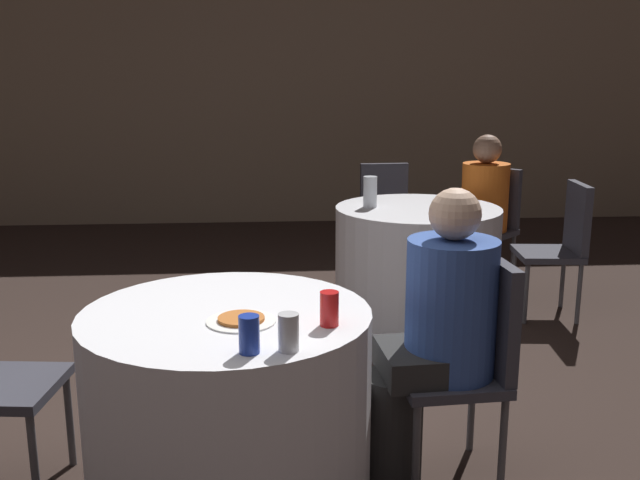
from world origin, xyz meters
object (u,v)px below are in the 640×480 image
Objects in this scene: chair_far_northeast at (490,216)px; pizza_plate_near at (241,320)px; chair_far_east at (563,238)px; soda_can_red at (329,309)px; soda_can_blue at (249,334)px; person_orange_shirt at (480,212)px; chair_far_north at (386,211)px; soda_can_silver at (289,332)px; table_near at (229,404)px; table_far at (416,262)px; bottle_far at (370,192)px; person_blue_shirt at (434,336)px; chair_near_east at (472,350)px.

chair_far_northeast is 3.31m from pizza_plate_near.
chair_far_east reaches higher than soda_can_red.
soda_can_blue is 0.35m from soda_can_red.
chair_far_north is at bearing 13.78° from person_orange_shirt.
soda_can_blue is 1.00× the size of soda_can_silver.
table_far is at bearing 60.61° from table_near.
pizza_plate_near is 0.33m from soda_can_silver.
bottle_far reaches higher than pizza_plate_near.
chair_far_north is at bearing 49.26° from chair_far_east.
chair_far_northeast is 0.76× the size of person_blue_shirt.
chair_far_north reaches higher than soda_can_red.
chair_far_east is 7.34× the size of soda_can_silver.
table_far is 2.01m from person_blue_shirt.
table_far is at bearing -9.57° from chair_near_east.
soda_can_silver is (0.22, -0.39, 0.43)m from table_near.
chair_near_east is 7.34× the size of soda_can_red.
bottle_far is (-0.89, -0.51, 0.25)m from person_orange_shirt.
chair_far_east is 1.00× the size of chair_far_north.
soda_can_red is 0.60× the size of bottle_far.
soda_can_silver is at bearing -60.54° from table_near.
chair_far_north is 3.53m from soda_can_blue.
table_near is at bearing 102.19° from chair_far_northeast.
person_blue_shirt is 9.63× the size of soda_can_red.
soda_can_red is at bearing -11.09° from pizza_plate_near.
soda_can_silver is at bearing 4.29° from soda_can_blue.
bottle_far is at bearing 73.47° from soda_can_blue.
table_far is 0.94× the size of person_orange_shirt.
soda_can_blue and soda_can_silver have the same top height.
chair_far_north is at bearing 77.12° from soda_can_red.
table_far is 4.38× the size of pizza_plate_near.
table_near is 3.10m from person_orange_shirt.
chair_near_east and chair_far_east have the same top height.
chair_near_east reaches higher than pizza_plate_near.
soda_can_red is at bearing -24.69° from table_near.
table_far is 2.36m from soda_can_red.
chair_near_east is at bearing -86.41° from bottle_far.
person_blue_shirt is at bearing 27.80° from soda_can_red.
person_orange_shirt reaches higher than soda_can_red.
chair_far_northeast and chair_far_north have the same top height.
chair_far_northeast is at bearing 155.14° from chair_far_north.
person_orange_shirt is at bearing -21.10° from chair_near_east.
soda_can_blue is (-0.70, -0.45, 0.20)m from person_blue_shirt.
bottle_far is at bearing 173.64° from table_far.
chair_far_northeast is at bearing -22.73° from chair_near_east.
table_near is at bearing -111.86° from bottle_far.
chair_far_north is (0.14, 2.91, 0.00)m from chair_near_east.
soda_can_red is (0.31, -0.06, 0.05)m from pizza_plate_near.
soda_can_blue is (-0.99, -3.38, 0.26)m from chair_far_north.
table_near and table_far have the same top height.
person_blue_shirt is 0.85m from soda_can_blue.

